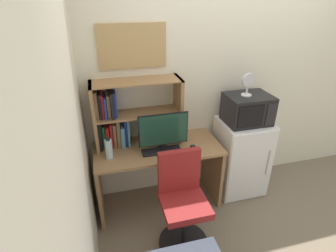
# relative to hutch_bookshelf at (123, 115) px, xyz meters

# --- Properties ---
(wall_back) EXTENTS (6.40, 0.04, 2.60)m
(wall_back) POSITION_rel_hutch_bookshelf_xyz_m (1.61, 0.15, 0.23)
(wall_back) COLOR silver
(wall_back) RESTS_ON ground_plane
(wall_left) EXTENTS (0.04, 4.40, 2.60)m
(wall_left) POSITION_rel_hutch_bookshelf_xyz_m (-0.41, -1.47, 0.23)
(wall_left) COLOR silver
(wall_left) RESTS_ON ground_plane
(desk) EXTENTS (1.31, 0.58, 0.74)m
(desk) POSITION_rel_hutch_bookshelf_xyz_m (0.32, -0.16, -0.55)
(desk) COLOR #997047
(desk) RESTS_ON ground_plane
(hutch_bookshelf) EXTENTS (0.89, 0.28, 0.69)m
(hutch_bookshelf) POSITION_rel_hutch_bookshelf_xyz_m (0.00, 0.00, 0.00)
(hutch_bookshelf) COLOR #997047
(hutch_bookshelf) RESTS_ON desk
(monitor) EXTENTS (0.50, 0.19, 0.41)m
(monitor) POSITION_rel_hutch_bookshelf_xyz_m (0.36, -0.24, -0.11)
(monitor) COLOR black
(monitor) RESTS_ON desk
(keyboard) EXTENTS (0.39, 0.13, 0.02)m
(keyboard) POSITION_rel_hutch_bookshelf_xyz_m (0.33, -0.25, -0.32)
(keyboard) COLOR black
(keyboard) RESTS_ON desk
(computer_mouse) EXTENTS (0.07, 0.09, 0.03)m
(computer_mouse) POSITION_rel_hutch_bookshelf_xyz_m (0.66, -0.27, -0.32)
(computer_mouse) COLOR black
(computer_mouse) RESTS_ON desk
(water_bottle) EXTENTS (0.07, 0.07, 0.22)m
(water_bottle) POSITION_rel_hutch_bookshelf_xyz_m (-0.18, -0.23, -0.23)
(water_bottle) COLOR silver
(water_bottle) RESTS_ON desk
(mini_fridge) EXTENTS (0.55, 0.50, 0.90)m
(mini_fridge) POSITION_rel_hutch_bookshelf_xyz_m (1.31, -0.15, -0.62)
(mini_fridge) COLOR white
(mini_fridge) RESTS_ON ground_plane
(microwave) EXTENTS (0.47, 0.37, 0.31)m
(microwave) POSITION_rel_hutch_bookshelf_xyz_m (1.31, -0.15, -0.01)
(microwave) COLOR black
(microwave) RESTS_ON mini_fridge
(desk_fan) EXTENTS (0.15, 0.11, 0.24)m
(desk_fan) POSITION_rel_hutch_bookshelf_xyz_m (1.27, -0.15, 0.28)
(desk_fan) COLOR silver
(desk_fan) RESTS_ON microwave
(desk_chair) EXTENTS (0.47, 0.47, 0.95)m
(desk_chair) POSITION_rel_hutch_bookshelf_xyz_m (0.41, -0.73, -0.64)
(desk_chair) COLOR black
(desk_chair) RESTS_ON ground_plane
(wall_corkboard) EXTENTS (0.65, 0.02, 0.42)m
(wall_corkboard) POSITION_rel_hutch_bookshelf_xyz_m (0.15, 0.12, 0.65)
(wall_corkboard) COLOR tan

